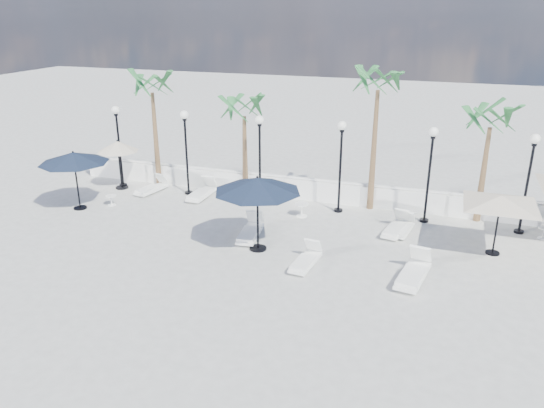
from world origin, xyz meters
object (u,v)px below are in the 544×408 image
(lounger_4, at_px, (306,260))
(parasol_cream_sq_a, at_px, (502,196))
(lounger_1, at_px, (250,231))
(lounger_2, at_px, (152,188))
(lounger_5, at_px, (403,228))
(parasol_navy_left, at_px, (74,158))
(parasol_navy_mid, at_px, (257,185))
(parasol_cream_small, at_px, (118,147))
(lounger_3, at_px, (396,227))
(lounger_0, at_px, (202,192))
(lounger_6, at_px, (413,273))

(lounger_4, xyz_separation_m, parasol_cream_sq_a, (5.94, 3.00, 1.92))
(parasol_cream_sq_a, bearing_deg, lounger_1, -170.51)
(lounger_2, height_order, lounger_4, lounger_2)
(lounger_2, xyz_separation_m, lounger_5, (11.49, -1.06, -0.02))
(lounger_4, bearing_deg, parasol_navy_left, 174.75)
(parasol_cream_sq_a, bearing_deg, parasol_navy_mid, -163.79)
(lounger_5, relative_size, parasol_navy_left, 0.60)
(parasol_navy_mid, distance_m, parasol_cream_small, 9.46)
(lounger_2, bearing_deg, lounger_3, 5.02)
(lounger_0, distance_m, parasol_cream_sq_a, 12.45)
(lounger_2, distance_m, lounger_6, 13.07)
(lounger_2, distance_m, lounger_4, 9.98)
(lounger_2, distance_m, parasol_cream_small, 2.45)
(lounger_1, distance_m, lounger_5, 5.80)
(lounger_5, xyz_separation_m, parasol_navy_left, (-13.32, -1.75, 2.02))
(lounger_2, xyz_separation_m, parasol_cream_small, (-1.68, 0.09, 1.78))
(lounger_4, distance_m, parasol_navy_left, 10.93)
(lounger_4, bearing_deg, parasol_cream_sq_a, 32.68)
(lounger_1, distance_m, lounger_4, 3.02)
(lounger_1, relative_size, lounger_5, 1.19)
(lounger_5, height_order, parasol_cream_small, parasol_cream_small)
(lounger_6, bearing_deg, parasol_cream_small, 169.85)
(lounger_5, height_order, parasol_cream_sq_a, parasol_cream_sq_a)
(lounger_1, height_order, lounger_3, lounger_1)
(lounger_6, bearing_deg, lounger_1, 175.56)
(lounger_3, height_order, parasol_navy_left, parasol_navy_left)
(lounger_1, xyz_separation_m, lounger_5, (5.35, 2.24, -0.04))
(lounger_0, height_order, lounger_6, lounger_6)
(lounger_4, bearing_deg, lounger_0, 147.06)
(lounger_1, bearing_deg, lounger_6, -21.13)
(parasol_navy_left, xyz_separation_m, parasol_cream_small, (0.15, 2.89, -0.23))
(lounger_3, height_order, lounger_4, lounger_3)
(lounger_4, relative_size, parasol_navy_left, 0.63)
(lounger_5, relative_size, parasol_cream_sq_a, 0.37)
(parasol_navy_left, height_order, parasol_cream_sq_a, parasol_navy_left)
(lounger_5, bearing_deg, lounger_3, -150.83)
(parasol_navy_left, bearing_deg, lounger_2, 56.89)
(lounger_0, bearing_deg, parasol_navy_mid, -44.48)
(parasol_navy_left, height_order, parasol_cream_small, parasol_navy_left)
(lounger_5, xyz_separation_m, parasol_cream_sq_a, (3.16, -0.81, 1.93))
(lounger_2, height_order, parasol_cream_small, parasol_cream_small)
(lounger_3, relative_size, lounger_6, 0.87)
(lounger_6, xyz_separation_m, parasol_cream_small, (-13.85, 4.84, 1.74))
(lounger_1, bearing_deg, lounger_0, 129.21)
(lounger_2, bearing_deg, lounger_5, 5.58)
(lounger_1, relative_size, parasol_cream_small, 0.88)
(lounger_4, bearing_deg, parasol_cream_small, 160.33)
(lounger_5, bearing_deg, lounger_2, -176.33)
(lounger_6, distance_m, parasol_navy_left, 14.27)
(lounger_4, distance_m, parasol_cream_sq_a, 6.93)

